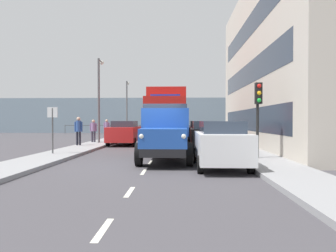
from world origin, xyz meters
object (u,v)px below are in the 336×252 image
(car_black_kerbside_1, at_px, (206,136))
(car_maroon_kerbside_2, at_px, (200,132))
(pedestrian_in_dark_coat, at_px, (107,128))
(lamp_post_far, at_px, (127,103))
(street_sign, at_px, (53,122))
(car_red_oppositeside_0, at_px, (125,132))
(pedestrian_strolling, at_px, (93,129))
(pedestrian_by_lamp, at_px, (78,129))
(traffic_light_near, at_px, (258,103))
(car_white_kerbside_near, at_px, (220,144))
(truck_vintage_blue, at_px, (166,134))
(lamp_post_promenade, at_px, (99,92))
(lorry_cargo_red, at_px, (167,116))

(car_black_kerbside_1, distance_m, car_maroon_kerbside_2, 5.49)
(pedestrian_in_dark_coat, bearing_deg, car_maroon_kerbside_2, 159.08)
(lamp_post_far, height_order, street_sign, lamp_post_far)
(car_red_oppositeside_0, xyz_separation_m, lamp_post_far, (1.94, -12.56, 2.87))
(car_black_kerbside_1, relative_size, pedestrian_strolling, 2.33)
(lamp_post_far, bearing_deg, pedestrian_by_lamp, 87.38)
(pedestrian_by_lamp, distance_m, traffic_light_near, 11.94)
(car_white_kerbside_near, distance_m, lamp_post_far, 24.46)
(car_white_kerbside_near, xyz_separation_m, lamp_post_far, (7.39, -23.14, 2.87))
(street_sign, bearing_deg, traffic_light_near, 170.95)
(pedestrian_by_lamp, bearing_deg, pedestrian_strolling, -92.08)
(pedestrian_by_lamp, relative_size, traffic_light_near, 0.57)
(truck_vintage_blue, bearing_deg, car_red_oppositeside_0, -69.57)
(lamp_post_promenade, height_order, street_sign, lamp_post_promenade)
(pedestrian_strolling, distance_m, lamp_post_promenade, 2.79)
(lorry_cargo_red, bearing_deg, car_black_kerbside_1, 122.92)
(truck_vintage_blue, distance_m, lamp_post_promenade, 11.11)
(car_black_kerbside_1, relative_size, car_red_oppositeside_0, 0.90)
(car_maroon_kerbside_2, height_order, car_red_oppositeside_0, same)
(car_maroon_kerbside_2, xyz_separation_m, car_red_oppositeside_0, (5.44, 0.99, 0.00))
(lorry_cargo_red, bearing_deg, car_red_oppositeside_0, -15.81)
(lamp_post_far, xyz_separation_m, street_sign, (0.29, 19.80, -2.08))
(lorry_cargo_red, relative_size, lamp_post_promenade, 1.34)
(lamp_post_promenade, bearing_deg, pedestrian_by_lamp, 75.23)
(pedestrian_by_lamp, distance_m, lamp_post_promenade, 3.75)
(car_white_kerbside_near, distance_m, car_red_oppositeside_0, 11.90)
(lorry_cargo_red, xyz_separation_m, car_maroon_kerbside_2, (-2.35, -1.86, -1.18))
(car_maroon_kerbside_2, bearing_deg, street_sign, 46.99)
(car_white_kerbside_near, height_order, street_sign, street_sign)
(lorry_cargo_red, height_order, pedestrian_by_lamp, lorry_cargo_red)
(truck_vintage_blue, distance_m, car_black_kerbside_1, 4.96)
(truck_vintage_blue, bearing_deg, pedestrian_by_lamp, -48.74)
(lorry_cargo_red, bearing_deg, car_maroon_kerbside_2, -141.55)
(car_maroon_kerbside_2, distance_m, lamp_post_far, 14.02)
(car_white_kerbside_near, relative_size, car_red_oppositeside_0, 0.98)
(lamp_post_far, bearing_deg, lamp_post_promenade, 90.08)
(lorry_cargo_red, distance_m, pedestrian_strolling, 5.95)
(lamp_post_promenade, distance_m, street_sign, 7.97)
(lorry_cargo_red, bearing_deg, pedestrian_strolling, -17.50)
(pedestrian_in_dark_coat, bearing_deg, truck_vintage_blue, 113.31)
(car_maroon_kerbside_2, height_order, lamp_post_promenade, lamp_post_promenade)
(traffic_light_near, height_order, street_sign, traffic_light_near)
(lamp_post_far, bearing_deg, traffic_light_near, 113.40)
(pedestrian_by_lamp, xyz_separation_m, street_sign, (-0.38, 5.05, 0.45))
(pedestrian_strolling, xyz_separation_m, traffic_light_near, (-9.79, 9.65, 1.34))
(pedestrian_strolling, bearing_deg, car_white_kerbside_near, 124.72)
(pedestrian_in_dark_coat, bearing_deg, lamp_post_promenade, 94.72)
(pedestrian_strolling, bearing_deg, traffic_light_near, 135.41)
(pedestrian_in_dark_coat, xyz_separation_m, traffic_light_near, (-9.50, 12.67, 1.32))
(car_black_kerbside_1, bearing_deg, lamp_post_far, -66.59)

